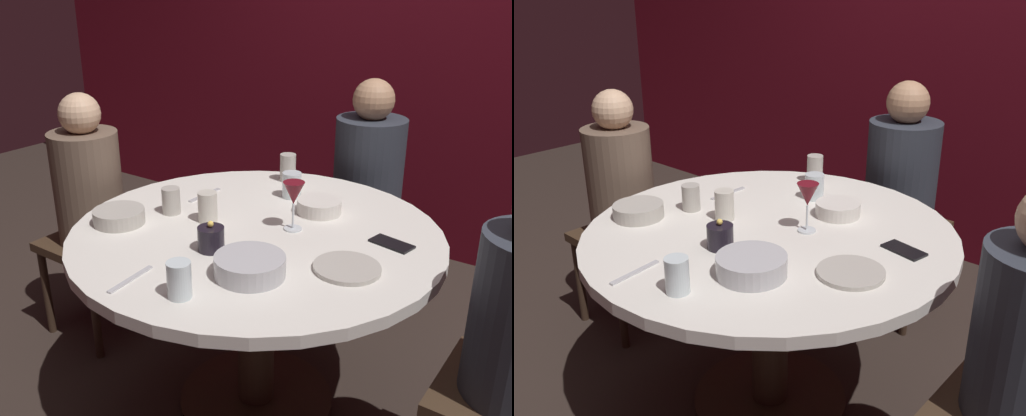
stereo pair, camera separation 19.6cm
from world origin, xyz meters
The scene contains 19 objects.
ground_plane centered at (0.00, 0.00, 0.00)m, with size 8.00×8.00×0.00m, color #2D231E.
back_wall centered at (0.00, 1.73, 1.30)m, with size 6.00×0.10×2.60m, color maroon.
dining_table centered at (0.00, 0.00, 0.59)m, with size 1.30×1.30×0.75m.
seated_diner_left centered at (-0.90, 0.00, 0.70)m, with size 0.40×0.40×1.13m.
seated_diner_back centered at (0.00, 0.93, 0.71)m, with size 0.40×0.40×1.15m.
candle_holder centered at (-0.02, -0.22, 0.79)m, with size 0.09×0.09×0.10m.
wine_glass centered at (0.11, 0.07, 0.88)m, with size 0.08×0.08×0.18m.
dinner_plate centered at (0.40, -0.09, 0.76)m, with size 0.21×0.21×0.01m, color #B2ADA3.
cell_phone centered at (0.44, 0.16, 0.75)m, with size 0.07×0.14×0.01m, color black.
bowl_serving_large centered at (0.18, -0.28, 0.78)m, with size 0.21×0.21×0.06m, color #B7B7BC.
bowl_salad_center centered at (-0.43, -0.24, 0.78)m, with size 0.18×0.18×0.05m, color #B2ADA3.
bowl_small_white centered at (0.11, 0.26, 0.78)m, with size 0.17×0.17×0.05m, color silver.
cup_near_candle centered at (0.09, -0.49, 0.80)m, with size 0.07×0.07×0.11m, color silver.
cup_by_left_diner centered at (-0.18, -0.04, 0.81)m, with size 0.07×0.07×0.11m, color beige.
cup_by_right_diner centered at (-0.19, 0.50, 0.81)m, with size 0.07×0.07×0.12m, color #B2ADA3.
cup_center_front centered at (-0.07, 0.34, 0.80)m, with size 0.08×0.08×0.10m, color silver.
cup_far_edge centered at (-0.34, -0.06, 0.80)m, with size 0.07×0.07×0.10m, color #B2ADA3.
fork_near_plate centered at (-0.36, 0.15, 0.75)m, with size 0.02×0.18×0.01m, color #B7B7BC.
knife_near_plate centered at (-0.09, -0.51, 0.75)m, with size 0.02×0.18×0.01m, color #B7B7BC.
Camera 2 is at (1.20, -1.36, 1.57)m, focal length 39.84 mm.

